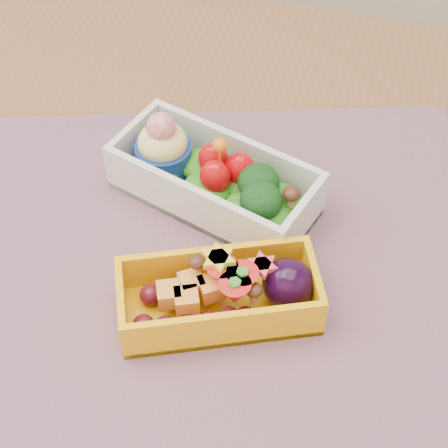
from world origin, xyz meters
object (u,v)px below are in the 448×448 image
(placemat, at_px, (214,255))
(bento_white, at_px, (214,179))
(table, at_px, (239,323))
(bento_yellow, at_px, (223,294))

(placemat, bearing_deg, bento_white, 106.54)
(table, distance_m, bento_white, 0.15)
(placemat, bearing_deg, table, 4.95)
(bento_yellow, bearing_deg, placemat, 89.78)
(table, height_order, bento_yellow, bento_yellow)
(placemat, xyz_separation_m, bento_white, (-0.02, 0.06, 0.03))
(placemat, bearing_deg, bento_yellow, -66.25)
(bento_white, bearing_deg, placemat, -56.70)
(table, distance_m, placemat, 0.10)
(placemat, relative_size, bento_yellow, 2.84)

